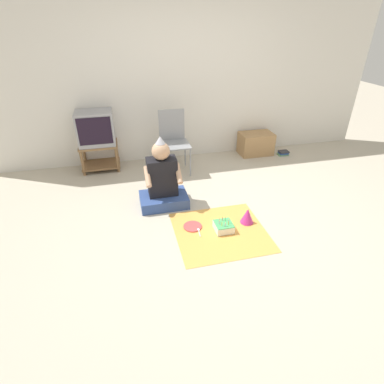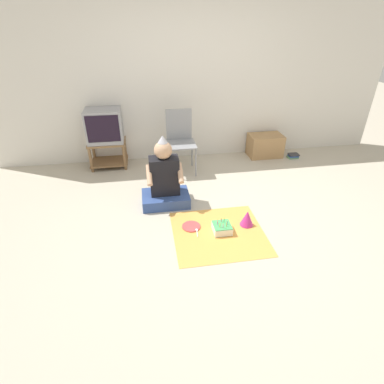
{
  "view_description": "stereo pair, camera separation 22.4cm",
  "coord_description": "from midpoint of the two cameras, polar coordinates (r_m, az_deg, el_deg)",
  "views": [
    {
      "loc": [
        -1.05,
        -2.69,
        2.09
      ],
      "look_at": [
        -0.35,
        0.2,
        0.35
      ],
      "focal_mm": 28.0,
      "sensor_mm": 36.0,
      "label": 1
    },
    {
      "loc": [
        -0.83,
        -2.74,
        2.09
      ],
      "look_at": [
        -0.35,
        0.2,
        0.35
      ],
      "focal_mm": 28.0,
      "sensor_mm": 36.0,
      "label": 2
    }
  ],
  "objects": [
    {
      "name": "birthday_cake",
      "position": [
        3.4,
        4.16,
        -6.62
      ],
      "size": [
        0.2,
        0.2,
        0.15
      ],
      "color": "white",
      "rests_on": "party_cloth"
    },
    {
      "name": "tv",
      "position": [
        4.8,
        -19.21,
        11.43
      ],
      "size": [
        0.53,
        0.41,
        0.5
      ],
      "color": "#99999E",
      "rests_on": "tv_stand"
    },
    {
      "name": "book_pile",
      "position": [
        5.48,
        15.86,
        7.14
      ],
      "size": [
        0.18,
        0.13,
        0.07
      ],
      "color": "#60936B",
      "rests_on": "ground_plane"
    },
    {
      "name": "paper_plate",
      "position": [
        3.47,
        -1.75,
        -6.59
      ],
      "size": [
        0.21,
        0.21,
        0.01
      ],
      "color": "#D84C4C",
      "rests_on": "party_cloth"
    },
    {
      "name": "ground_plane",
      "position": [
        3.56,
        4.44,
        -5.83
      ],
      "size": [
        16.0,
        16.0,
        0.0
      ],
      "primitive_type": "plane",
      "color": "#BCB29E"
    },
    {
      "name": "folding_chair",
      "position": [
        4.58,
        -5.01,
        10.28
      ],
      "size": [
        0.44,
        0.42,
        0.93
      ],
      "color": "gray",
      "rests_on": "ground_plane"
    },
    {
      "name": "wall_back",
      "position": [
        4.95,
        -2.68,
        20.82
      ],
      "size": [
        6.4,
        0.06,
        2.55
      ],
      "color": "silver",
      "rests_on": "ground_plane"
    },
    {
      "name": "tv_stand",
      "position": [
        4.94,
        -18.39,
        6.84
      ],
      "size": [
        0.57,
        0.42,
        0.42
      ],
      "color": "olive",
      "rests_on": "ground_plane"
    },
    {
      "name": "plastic_spoon_near",
      "position": [
        3.4,
        -0.62,
        -7.38
      ],
      "size": [
        0.04,
        0.15,
        0.01
      ],
      "color": "white",
      "rests_on": "party_cloth"
    },
    {
      "name": "party_cloth",
      "position": [
        3.41,
        3.55,
        -7.57
      ],
      "size": [
        1.01,
        0.96,
        0.01
      ],
      "color": "#EFA84C",
      "rests_on": "ground_plane"
    },
    {
      "name": "cardboard_box_stack",
      "position": [
        5.38,
        10.87,
        9.04
      ],
      "size": [
        0.56,
        0.36,
        0.37
      ],
      "color": "#A87F51",
      "rests_on": "ground_plane"
    },
    {
      "name": "party_hat_blue",
      "position": [
        3.53,
        8.72,
        -4.51
      ],
      "size": [
        0.15,
        0.15,
        0.18
      ],
      "color": "#CC338C",
      "rests_on": "party_cloth"
    },
    {
      "name": "person_seated",
      "position": [
        3.76,
        -7.3,
        1.79
      ],
      "size": [
        0.6,
        0.4,
        0.91
      ],
      "color": "#334C8C",
      "rests_on": "ground_plane"
    }
  ]
}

